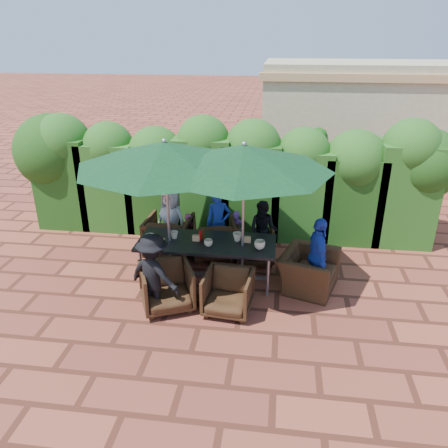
# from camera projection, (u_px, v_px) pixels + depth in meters

# --- Properties ---
(ground) EXTENTS (80.00, 80.00, 0.00)m
(ground) POSITION_uv_depth(u_px,v_px,m) (211.00, 287.00, 7.35)
(ground) COLOR brown
(ground) RESTS_ON ground
(dining_table) EXTENTS (2.29, 0.90, 0.75)m
(dining_table) POSITION_uv_depth(u_px,v_px,m) (207.00, 246.00, 7.26)
(dining_table) COLOR black
(dining_table) RESTS_ON ground
(umbrella_left) EXTENTS (2.81, 2.81, 2.46)m
(umbrella_left) POSITION_uv_depth(u_px,v_px,m) (165.00, 154.00, 6.69)
(umbrella_left) COLOR gray
(umbrella_left) RESTS_ON ground
(umbrella_right) EXTENTS (2.72, 2.72, 2.46)m
(umbrella_right) POSITION_uv_depth(u_px,v_px,m) (244.00, 158.00, 6.51)
(umbrella_right) COLOR gray
(umbrella_right) RESTS_ON ground
(chair_far_left) EXTENTS (0.86, 0.81, 0.85)m
(chair_far_left) POSITION_uv_depth(u_px,v_px,m) (169.00, 234.00, 8.26)
(chair_far_left) COLOR black
(chair_far_left) RESTS_ON ground
(chair_far_mid) EXTENTS (0.92, 0.89, 0.80)m
(chair_far_mid) POSITION_uv_depth(u_px,v_px,m) (214.00, 236.00, 8.23)
(chair_far_mid) COLOR black
(chair_far_mid) RESTS_ON ground
(chair_far_right) EXTENTS (0.75, 0.71, 0.70)m
(chair_far_right) POSITION_uv_depth(u_px,v_px,m) (255.00, 243.00, 8.08)
(chair_far_right) COLOR black
(chair_far_right) RESTS_ON ground
(chair_near_left) EXTENTS (0.98, 0.96, 0.78)m
(chair_near_left) POSITION_uv_depth(u_px,v_px,m) (167.00, 285.00, 6.67)
(chair_near_left) COLOR black
(chair_near_left) RESTS_ON ground
(chair_near_right) EXTENTS (0.76, 0.72, 0.72)m
(chair_near_right) POSITION_uv_depth(u_px,v_px,m) (228.00, 291.00, 6.57)
(chair_near_right) COLOR black
(chair_near_right) RESTS_ON ground
(chair_end_right) EXTENTS (0.89, 1.11, 0.84)m
(chair_end_right) POSITION_uv_depth(u_px,v_px,m) (309.00, 265.00, 7.18)
(chair_end_right) COLOR black
(chair_end_right) RESTS_ON ground
(adult_far_left) EXTENTS (0.72, 0.58, 1.27)m
(adult_far_left) POSITION_uv_depth(u_px,v_px,m) (171.00, 221.00, 8.33)
(adult_far_left) COLOR silver
(adult_far_left) RESTS_ON ground
(adult_far_mid) EXTENTS (0.55, 0.50, 1.28)m
(adult_far_mid) POSITION_uv_depth(u_px,v_px,m) (218.00, 223.00, 8.21)
(adult_far_mid) COLOR #1F3CAB
(adult_far_mid) RESTS_ON ground
(adult_far_right) EXTENTS (0.61, 0.45, 1.13)m
(adult_far_right) POSITION_uv_depth(u_px,v_px,m) (263.00, 231.00, 8.08)
(adult_far_right) COLOR black
(adult_far_right) RESTS_ON ground
(adult_near_left) EXTENTS (0.91, 0.67, 1.29)m
(adult_near_left) POSITION_uv_depth(u_px,v_px,m) (154.00, 274.00, 6.45)
(adult_near_left) COLOR black
(adult_near_left) RESTS_ON ground
(adult_end_right) EXTENTS (0.52, 0.82, 1.29)m
(adult_end_right) POSITION_uv_depth(u_px,v_px,m) (318.00, 256.00, 6.99)
(adult_end_right) COLOR #1F3CAB
(adult_end_right) RESTS_ON ground
(child_left) EXTENTS (0.32, 0.28, 0.80)m
(child_left) POSITION_uv_depth(u_px,v_px,m) (189.00, 234.00, 8.35)
(child_left) COLOR #D94C8F
(child_left) RESTS_ON ground
(child_right) EXTENTS (0.35, 0.31, 0.84)m
(child_right) POSITION_uv_depth(u_px,v_px,m) (236.00, 232.00, 8.35)
(child_right) COLOR #7D4BA3
(child_right) RESTS_ON ground
(pedestrian_a) EXTENTS (1.86, 0.92, 1.91)m
(pedestrian_a) POSITION_uv_depth(u_px,v_px,m) (315.00, 166.00, 10.62)
(pedestrian_a) COLOR #2F9027
(pedestrian_a) RESTS_ON ground
(pedestrian_b) EXTENTS (0.78, 0.53, 1.53)m
(pedestrian_b) POSITION_uv_depth(u_px,v_px,m) (330.00, 173.00, 10.77)
(pedestrian_b) COLOR #D94C8F
(pedestrian_b) RESTS_ON ground
(pedestrian_c) EXTENTS (1.29, 1.08, 1.85)m
(pedestrian_c) POSITION_uv_depth(u_px,v_px,m) (392.00, 169.00, 10.45)
(pedestrian_c) COLOR gray
(pedestrian_c) RESTS_ON ground
(cup_a) EXTENTS (0.17, 0.17, 0.13)m
(cup_a) POSITION_uv_depth(u_px,v_px,m) (150.00, 238.00, 7.20)
(cup_a) COLOR beige
(cup_a) RESTS_ON dining_table
(cup_b) EXTENTS (0.13, 0.13, 0.12)m
(cup_b) POSITION_uv_depth(u_px,v_px,m) (174.00, 235.00, 7.33)
(cup_b) COLOR beige
(cup_b) RESTS_ON dining_table
(cup_c) EXTENTS (0.14, 0.14, 0.11)m
(cup_c) POSITION_uv_depth(u_px,v_px,m) (208.00, 243.00, 7.06)
(cup_c) COLOR beige
(cup_c) RESTS_ON dining_table
(cup_d) EXTENTS (0.15, 0.15, 0.14)m
(cup_d) POSITION_uv_depth(u_px,v_px,m) (237.00, 237.00, 7.23)
(cup_d) COLOR beige
(cup_d) RESTS_ON dining_table
(cup_e) EXTENTS (0.18, 0.18, 0.14)m
(cup_e) POSITION_uv_depth(u_px,v_px,m) (260.00, 245.00, 6.96)
(cup_e) COLOR beige
(cup_e) RESTS_ON dining_table
(ketchup_bottle) EXTENTS (0.04, 0.04, 0.17)m
(ketchup_bottle) POSITION_uv_depth(u_px,v_px,m) (200.00, 235.00, 7.25)
(ketchup_bottle) COLOR #B20C0A
(ketchup_bottle) RESTS_ON dining_table
(sauce_bottle) EXTENTS (0.04, 0.04, 0.17)m
(sauce_bottle) POSITION_uv_depth(u_px,v_px,m) (203.00, 234.00, 7.30)
(sauce_bottle) COLOR #4C230C
(sauce_bottle) RESTS_ON dining_table
(serving_tray) EXTENTS (0.35, 0.25, 0.02)m
(serving_tray) POSITION_uv_depth(u_px,v_px,m) (153.00, 241.00, 7.22)
(serving_tray) COLOR tan
(serving_tray) RESTS_ON dining_table
(number_block_left) EXTENTS (0.12, 0.06, 0.10)m
(number_block_left) POSITION_uv_depth(u_px,v_px,m) (196.00, 238.00, 7.24)
(number_block_left) COLOR tan
(number_block_left) RESTS_ON dining_table
(number_block_right) EXTENTS (0.12, 0.06, 0.10)m
(number_block_right) POSITION_uv_depth(u_px,v_px,m) (247.00, 239.00, 7.19)
(number_block_right) COLOR tan
(number_block_right) RESTS_ON dining_table
(hedge_wall) EXTENTS (9.10, 1.60, 2.49)m
(hedge_wall) POSITION_uv_depth(u_px,v_px,m) (222.00, 170.00, 8.93)
(hedge_wall) COLOR #193B10
(hedge_wall) RESTS_ON ground
(building) EXTENTS (6.20, 3.08, 3.20)m
(building) POSITION_uv_depth(u_px,v_px,m) (368.00, 120.00, 12.63)
(building) COLOR beige
(building) RESTS_ON ground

